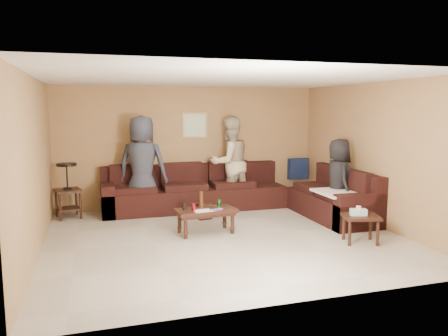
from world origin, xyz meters
name	(u,v)px	position (x,y,z in m)	size (l,w,h in m)	color
room	(224,133)	(0.00, 0.00, 1.66)	(5.60, 5.50, 2.50)	#ACA392
sectional_sofa	(242,196)	(0.81, 1.52, 0.33)	(4.65, 2.90, 0.97)	black
coffee_table	(206,212)	(-0.23, 0.31, 0.35)	(1.01, 0.56, 0.69)	black
end_table_left	(68,190)	(-2.45, 2.04, 0.54)	(0.55, 0.55, 1.04)	black
side_table_right	(360,219)	(1.90, -0.88, 0.38)	(0.63, 0.56, 0.58)	black
waste_bin	(204,211)	(-0.02, 1.26, 0.15)	(0.25, 0.25, 0.30)	black
wall_art	(195,125)	(0.10, 2.48, 1.70)	(0.52, 0.04, 0.52)	tan
person_left	(142,166)	(-1.06, 1.92, 0.96)	(0.94, 0.61, 1.92)	#2A2E3A
person_middle	(230,163)	(0.73, 2.03, 0.94)	(0.91, 0.71, 1.88)	#BAA98A
person_right	(338,180)	(2.31, 0.45, 0.75)	(0.74, 0.48, 1.51)	black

